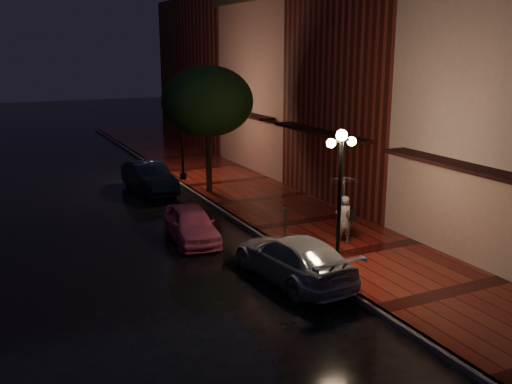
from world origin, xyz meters
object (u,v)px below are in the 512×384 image
navy_car (149,177)px  silver_car (293,258)px  woman_with_umbrella (344,199)px  street_tree (208,103)px  streetlamp_far (182,132)px  parking_meter (285,223)px  streetlamp_near (340,194)px  pink_car (191,224)px

navy_car → silver_car: size_ratio=0.93×
silver_car → woman_with_umbrella: 3.58m
street_tree → woman_with_umbrella: (1.46, -8.79, -2.54)m
streetlamp_far → silver_car: streetlamp_far is taller
street_tree → parking_meter: (-0.46, -8.13, -3.29)m
streetlamp_near → streetlamp_far: same height
streetlamp_near → street_tree: bearing=88.7°
streetlamp_far → pink_car: bearing=-107.2°
streetlamp_near → parking_meter: 3.31m
silver_car → pink_car: bearing=-76.8°
street_tree → woman_with_umbrella: size_ratio=2.46×
streetlamp_far → street_tree: size_ratio=0.74×
pink_car → woman_with_umbrella: (4.46, -2.92, 1.08)m
woman_with_umbrella → parking_meter: (-1.92, 0.66, -0.75)m
navy_car → street_tree: bearing=-39.5°
pink_car → silver_car: (1.51, -4.65, 0.05)m
streetlamp_near → navy_car: size_ratio=0.99×
streetlamp_far → street_tree: bearing=-85.1°
streetlamp_near → streetlamp_far: size_ratio=1.00×
streetlamp_near → pink_car: bearing=118.2°
streetlamp_far → woman_with_umbrella: streetlamp_far is taller
pink_car → parking_meter: (2.54, -2.26, 0.33)m
street_tree → silver_car: size_ratio=1.25×
street_tree → woman_with_umbrella: bearing=-80.6°
streetlamp_near → pink_car: streetlamp_near is taller
streetlamp_far → woman_with_umbrella: bearing=-81.7°
street_tree → pink_car: street_tree is taller
streetlamp_far → parking_meter: streetlamp_far is taller
streetlamp_near → streetlamp_far: 14.00m
woman_with_umbrella → pink_car: bearing=-24.0°
silver_car → parking_meter: (1.03, 2.39, 0.28)m
street_tree → navy_car: street_tree is taller
woman_with_umbrella → streetlamp_far: bearing=-72.5°
street_tree → pink_car: 7.52m
navy_car → parking_meter: size_ratio=3.27×
street_tree → silver_car: street_tree is taller
parking_meter → street_tree: bearing=104.1°
street_tree → parking_meter: street_tree is taller
navy_car → woman_with_umbrella: size_ratio=1.84×
streetlamp_near → navy_car: 13.05m
streetlamp_near → street_tree: 11.12m
street_tree → silver_car: 11.21m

